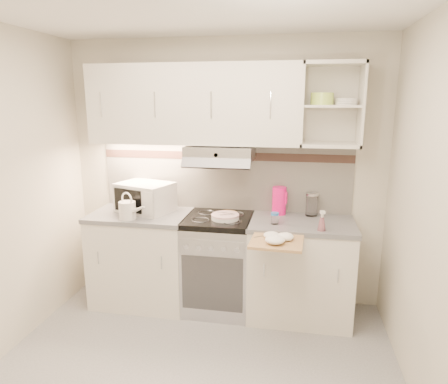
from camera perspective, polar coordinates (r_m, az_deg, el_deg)
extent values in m
cube|color=beige|center=(3.84, 0.04, 2.68)|extent=(3.00, 0.04, 2.50)
cube|color=beige|center=(1.34, -23.41, -19.57)|extent=(3.00, 0.04, 2.50)
cube|color=beige|center=(2.56, 28.77, -4.38)|extent=(0.04, 2.80, 2.50)
cube|color=silver|center=(3.84, 0.02, 2.22)|extent=(2.40, 0.02, 0.64)
cube|color=#39241F|center=(3.80, -0.01, 5.16)|extent=(2.40, 0.01, 0.08)
cube|color=silver|center=(3.67, -4.38, 12.36)|extent=(1.90, 0.34, 0.70)
cube|color=silver|center=(3.56, 15.10, 11.93)|extent=(0.50, 0.34, 0.70)
cylinder|color=#B2D853|center=(3.55, 13.83, 12.81)|extent=(0.19, 0.19, 0.10)
cylinder|color=silver|center=(3.57, 17.09, 12.26)|extent=(0.18, 0.18, 0.06)
cube|color=#B7B7BC|center=(3.61, -0.53, 5.70)|extent=(0.60, 0.40, 0.12)
cube|color=silver|center=(4.00, -11.53, -9.43)|extent=(0.90, 0.60, 0.86)
cube|color=slate|center=(3.85, -11.83, -3.23)|extent=(0.92, 0.62, 0.04)
cube|color=silver|center=(3.74, 10.78, -11.05)|extent=(0.90, 0.60, 0.86)
cube|color=slate|center=(3.58, 11.09, -4.46)|extent=(0.92, 0.62, 0.04)
cube|color=#B7B7BC|center=(3.80, -0.78, -10.47)|extent=(0.60, 0.58, 0.85)
cube|color=black|center=(3.64, -0.81, -3.98)|extent=(0.60, 0.60, 0.05)
cube|color=silver|center=(3.87, -11.17, -0.72)|extent=(0.58, 0.50, 0.28)
cube|color=black|center=(3.70, -12.18, -1.38)|extent=(0.31, 0.12, 0.21)
cylinder|color=silver|center=(3.66, -13.64, -2.58)|extent=(0.15, 0.15, 0.16)
cone|color=silver|center=(3.57, -12.40, -2.52)|extent=(0.20, 0.12, 0.12)
torus|color=silver|center=(3.63, -13.72, -1.02)|extent=(0.13, 0.07, 0.13)
cylinder|color=silver|center=(3.57, 0.18, -3.78)|extent=(0.25, 0.25, 0.01)
cylinder|color=silver|center=(3.57, 0.18, -3.54)|extent=(0.25, 0.25, 0.01)
cylinder|color=silver|center=(3.56, 0.18, -3.30)|extent=(0.25, 0.25, 0.01)
cube|color=silver|center=(3.56, 0.18, -3.13)|extent=(0.16, 0.03, 0.01)
cylinder|color=#A7683A|center=(3.62, 0.48, -3.32)|extent=(0.19, 0.19, 0.05)
cylinder|color=#FF0E77|center=(3.73, 7.89, -1.23)|extent=(0.13, 0.13, 0.26)
cube|color=#FF0E77|center=(3.71, 8.86, -0.84)|extent=(0.02, 0.04, 0.11)
cylinder|color=silver|center=(3.74, 12.41, -1.89)|extent=(0.11, 0.11, 0.19)
cylinder|color=#B7B7BC|center=(3.72, 12.49, -0.30)|extent=(0.11, 0.11, 0.02)
cylinder|color=white|center=(3.46, 7.26, -3.91)|extent=(0.06, 0.06, 0.08)
cylinder|color=#2468B6|center=(3.44, 7.28, -3.11)|extent=(0.07, 0.07, 0.02)
cone|color=pink|center=(3.35, 13.79, -4.45)|extent=(0.07, 0.07, 0.11)
cube|color=#A5754A|center=(3.13, 7.54, -7.10)|extent=(0.42, 0.38, 0.02)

